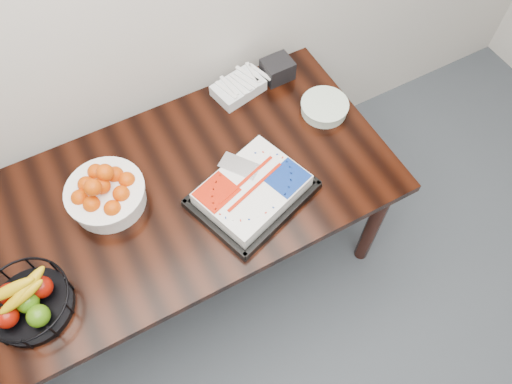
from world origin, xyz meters
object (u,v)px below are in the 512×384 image
plate_stack (324,107)px  napkin_box (277,69)px  cake_tray (252,191)px  tangerine_bowl (105,191)px  fruit_basket (28,302)px  table (176,204)px

plate_stack → napkin_box: (-0.08, 0.28, 0.02)m
cake_tray → tangerine_bowl: 0.57m
fruit_basket → plate_stack: size_ratio=1.43×
table → plate_stack: 0.77m
table → cake_tray: bearing=-31.1°
cake_tray → fruit_basket: 0.89m
fruit_basket → napkin_box: (1.30, 0.55, -0.02)m
tangerine_bowl → napkin_box: (0.92, 0.27, -0.04)m
table → tangerine_bowl: tangerine_bowl is taller
table → napkin_box: size_ratio=13.64×
table → fruit_basket: 0.67m
cake_tray → tangerine_bowl: tangerine_bowl is taller
tangerine_bowl → fruit_basket: (-0.38, -0.28, -0.02)m
plate_stack → napkin_box: size_ratio=1.60×
tangerine_bowl → napkin_box: tangerine_bowl is taller
napkin_box → table: bearing=-152.9°
tangerine_bowl → fruit_basket: bearing=-143.7°
fruit_basket → napkin_box: size_ratio=2.29×
table → cake_tray: 0.35m
napkin_box → fruit_basket: bearing=-157.1°
cake_tray → napkin_box: 0.66m
cake_tray → table: bearing=148.9°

